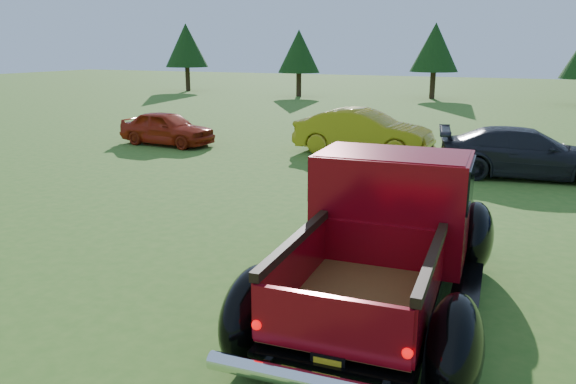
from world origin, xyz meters
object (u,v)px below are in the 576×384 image
object	(u,v)px
tree_mid_left	(435,47)
pickup_truck	(391,230)
tree_west	(299,51)
show_car_red	(167,128)
tree_far_west	(186,45)
show_car_yellow	(363,132)
show_car_grey	(525,153)

from	to	relation	value
tree_mid_left	pickup_truck	world-z (taller)	tree_mid_left
tree_west	show_car_red	size ratio (longest dim) A/B	1.29
tree_mid_left	show_car_red	distance (m)	23.43
tree_far_west	tree_west	distance (m)	10.06
pickup_truck	tree_far_west	bearing A→B (deg)	124.80
show_car_yellow	tree_mid_left	bearing A→B (deg)	5.43
pickup_truck	show_car_red	xyz separation A→B (m)	(-10.47, 9.32, -0.38)
show_car_red	show_car_grey	size ratio (longest dim) A/B	0.78
show_car_grey	show_car_yellow	bearing A→B (deg)	63.87
tree_far_west	tree_mid_left	bearing A→B (deg)	3.01
pickup_truck	show_car_red	size ratio (longest dim) A/B	1.61
show_car_red	tree_far_west	bearing A→B (deg)	35.98
tree_far_west	tree_mid_left	xyz separation A→B (m)	(19.00, 1.00, -0.14)
tree_west	show_car_grey	distance (m)	26.16
tree_far_west	tree_mid_left	world-z (taller)	tree_far_west
tree_west	show_car_yellow	xyz separation A→B (m)	(10.50, -19.48, -2.37)
pickup_truck	tree_mid_left	bearing A→B (deg)	95.87
tree_far_west	pickup_truck	xyz separation A→B (m)	(23.97, -30.92, -2.53)
tree_west	tree_mid_left	world-z (taller)	tree_mid_left
tree_far_west	show_car_grey	size ratio (longest dim) A/B	1.13
tree_far_west	show_car_yellow	bearing A→B (deg)	-44.98
show_car_red	show_car_grey	distance (m)	11.99
tree_west	tree_mid_left	distance (m)	9.22
tree_mid_left	show_car_red	xyz separation A→B (m)	(-5.50, -22.60, -2.77)
tree_west	show_car_grey	bearing A→B (deg)	-53.52
tree_mid_left	pickup_truck	bearing A→B (deg)	-81.15
pickup_truck	show_car_red	distance (m)	14.02
tree_far_west	show_car_red	size ratio (longest dim) A/B	1.45
show_car_grey	pickup_truck	bearing A→B (deg)	160.64
show_car_red	show_car_grey	world-z (taller)	show_car_grey
tree_mid_left	show_car_red	bearing A→B (deg)	-103.68
pickup_truck	show_car_yellow	world-z (taller)	pickup_truck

